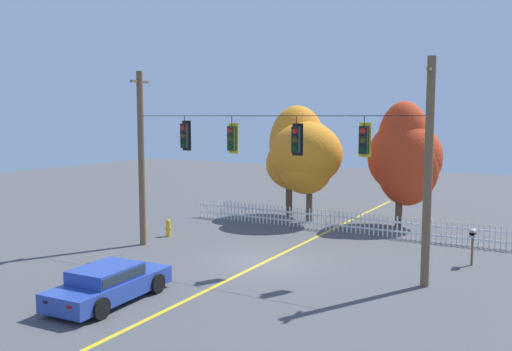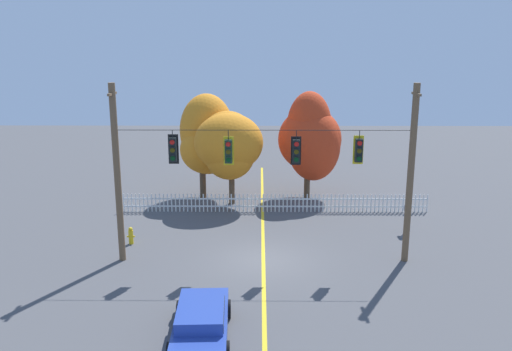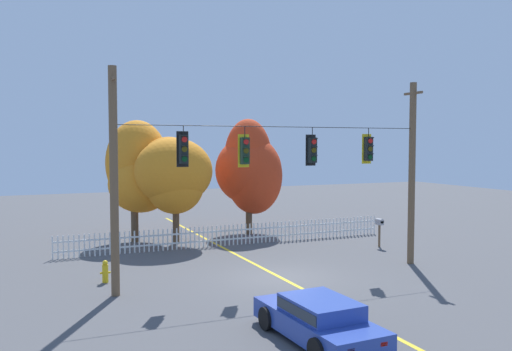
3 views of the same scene
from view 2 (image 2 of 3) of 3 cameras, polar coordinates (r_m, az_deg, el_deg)
ground at (r=23.36m, az=0.80°, el=-9.17°), size 80.00×80.00×0.00m
lane_centerline_stripe at (r=23.36m, az=0.80°, el=-9.16°), size 0.16×36.00×0.01m
signal_support_span at (r=22.12m, az=0.84°, el=0.22°), size 12.67×1.10×7.70m
traffic_signal_northbound_primary at (r=22.21m, az=-9.01°, el=2.80°), size 0.43×0.38×1.46m
traffic_signal_southbound_primary at (r=21.96m, az=-3.01°, el=2.65°), size 0.43×0.38×1.51m
traffic_signal_northbound_secondary at (r=21.97m, az=4.38°, el=2.66°), size 0.43×0.38×1.49m
traffic_signal_eastbound_side at (r=22.30m, az=11.10°, el=2.71°), size 0.43×0.38×1.45m
white_picket_fence at (r=29.70m, az=2.10°, el=-2.99°), size 17.21×0.06×1.05m
autumn_maple_near_fence at (r=32.25m, az=-5.32°, el=4.03°), size 3.41×3.59×6.37m
autumn_maple_mid at (r=30.51m, az=-3.00°, el=3.45°), size 4.00×3.48×5.49m
autumn_oak_far_east at (r=32.10m, az=5.99°, el=4.01°), size 3.86×3.59×6.54m
parked_car at (r=17.43m, az=-5.99°, el=-15.54°), size 1.99×4.29×1.15m
fire_hydrant at (r=25.71m, az=-13.43°, el=-6.37°), size 0.38×0.22×0.83m
roadside_mailbox at (r=27.34m, az=16.08°, el=-3.66°), size 0.25×0.44×1.42m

